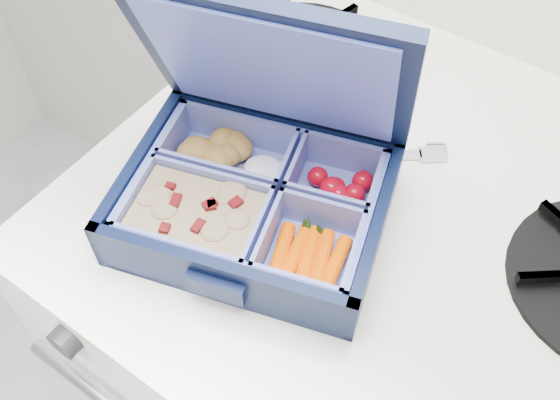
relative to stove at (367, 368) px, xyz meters
The scene contains 4 objects.
stove is the anchor object (origin of this frame).
bento_box 0.50m from the stove, 131.39° to the right, with size 0.23×0.18×0.06m, color black, non-canonical shape.
burner_grate_rear 0.51m from the stove, 153.79° to the left, with size 0.19×0.19×0.02m, color black.
fork 0.45m from the stove, behind, with size 0.02×0.16×0.01m, color #AEACB7, non-canonical shape.
Camera 1 is at (-0.37, 1.30, 1.36)m, focal length 40.00 mm.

